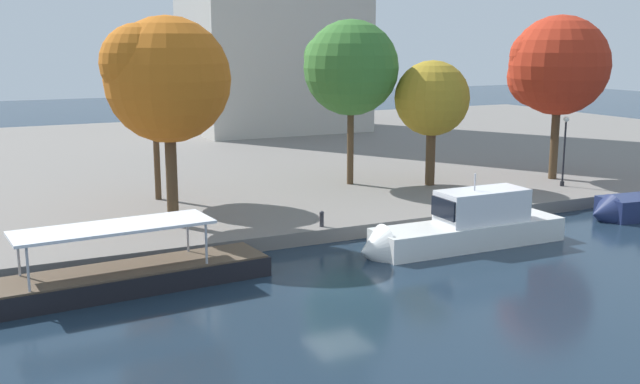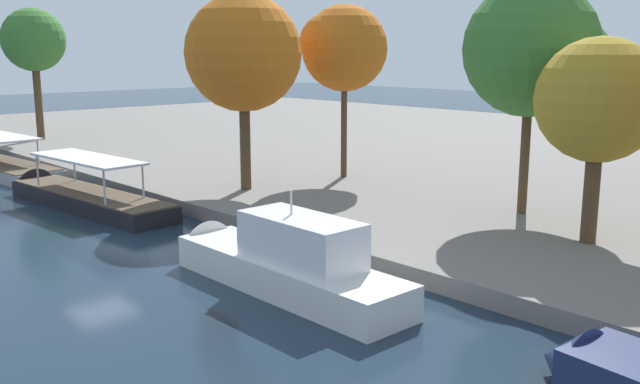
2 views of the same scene
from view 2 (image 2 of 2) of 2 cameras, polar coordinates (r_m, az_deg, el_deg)
The scene contains 10 objects.
ground_plane at distance 29.89m, azimuth -17.58°, elevation -4.83°, with size 220.00×220.00×0.00m, color #192838.
dock_promenade at distance 53.29m, azimuth 17.13°, elevation 2.58°, with size 120.00×55.00×0.70m, color slate.
tour_boat_1 at distance 39.35m, azimuth -19.00°, elevation -0.55°, with size 13.85×3.55×3.69m.
motor_yacht_2 at distance 24.39m, azimuth -3.40°, elevation -5.89°, with size 11.00×2.55×4.32m.
mooring_bollard_0 at distance 30.96m, azimuth -4.00°, elevation -1.59°, with size 0.23×0.23×0.81m.
tree_1 at distance 33.10m, azimuth 17.35°, elevation 10.96°, with size 6.36×6.05×10.51m.
tree_2 at distance 28.69m, azimuth 21.90°, elevation 7.16°, with size 4.77×4.77×7.97m.
tree_3 at distance 41.24m, azimuth 1.98°, elevation 11.65°, with size 4.99×5.26×10.05m.
tree_4 at distance 63.58m, azimuth -22.27°, elevation 11.35°, with size 5.20×5.20×10.90m.
tree_5 at distance 37.74m, azimuth -6.69°, elevation 11.39°, with size 6.36×6.17×10.39m.
Camera 2 is at (26.12, -12.06, 8.12)m, focal length 39.21 mm.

